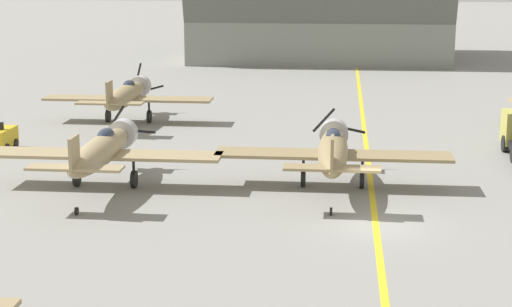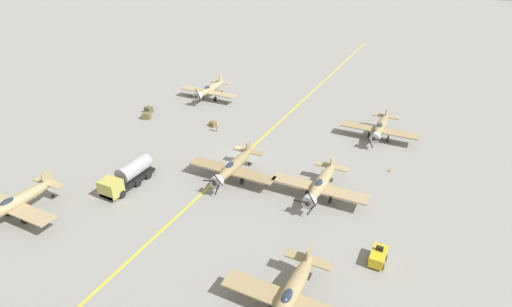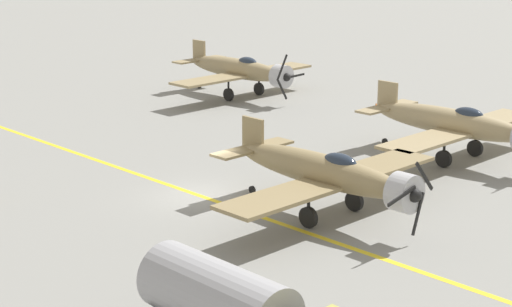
{
  "view_description": "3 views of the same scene",
  "coord_description": "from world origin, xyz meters",
  "px_view_note": "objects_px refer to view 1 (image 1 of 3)",
  "views": [
    {
      "loc": [
        -1.67,
        -36.31,
        11.47
      ],
      "look_at": [
        -5.53,
        2.25,
        2.6
      ],
      "focal_mm": 60.0,
      "sensor_mm": 36.0,
      "label": 1
    },
    {
      "loc": [
        -24.72,
        44.76,
        28.6
      ],
      "look_at": [
        -2.65,
        0.4,
        1.5
      ],
      "focal_mm": 28.0,
      "sensor_mm": 36.0,
      "label": 2
    },
    {
      "loc": [
        24.5,
        28.67,
        12.5
      ],
      "look_at": [
        -3.06,
        0.49,
        1.57
      ],
      "focal_mm": 60.0,
      "sensor_mm": 36.0,
      "label": 3
    }
  ],
  "objects_px": {
    "airplane_mid_left": "(102,150)",
    "airplane_mid_center": "(333,150)",
    "airplane_far_left": "(127,95)",
    "tow_tractor": "(0,138)"
  },
  "relations": [
    {
      "from": "airplane_mid_center",
      "to": "airplane_mid_left",
      "type": "bearing_deg",
      "value": -172.43
    },
    {
      "from": "tow_tractor",
      "to": "airplane_mid_center",
      "type": "bearing_deg",
      "value": -18.85
    },
    {
      "from": "airplane_mid_left",
      "to": "airplane_mid_center",
      "type": "bearing_deg",
      "value": -1.51
    },
    {
      "from": "tow_tractor",
      "to": "airplane_far_left",
      "type": "bearing_deg",
      "value": 59.43
    },
    {
      "from": "airplane_mid_center",
      "to": "tow_tractor",
      "type": "xyz_separation_m",
      "value": [
        -20.32,
        6.94,
        -1.22
      ]
    },
    {
      "from": "airplane_mid_left",
      "to": "airplane_far_left",
      "type": "distance_m",
      "value": 17.77
    },
    {
      "from": "airplane_mid_center",
      "to": "airplane_far_left",
      "type": "bearing_deg",
      "value": 134.07
    },
    {
      "from": "airplane_far_left",
      "to": "airplane_mid_left",
      "type": "bearing_deg",
      "value": -88.72
    },
    {
      "from": "airplane_mid_left",
      "to": "tow_tractor",
      "type": "xyz_separation_m",
      "value": [
        -8.72,
        8.05,
        -1.22
      ]
    },
    {
      "from": "airplane_mid_center",
      "to": "airplane_far_left",
      "type": "height_order",
      "value": "airplane_far_left"
    }
  ]
}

